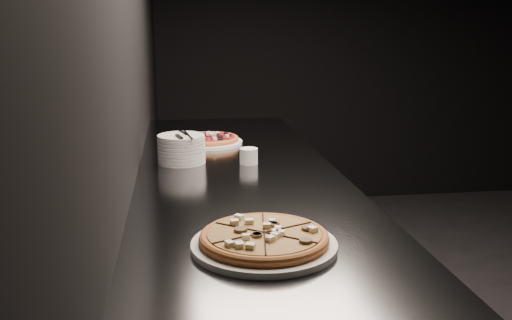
{
  "coord_description": "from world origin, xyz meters",
  "views": [
    {
      "loc": [
        -2.35,
        -2.0,
        1.46
      ],
      "look_at": [
        -2.08,
        -0.08,
        0.99
      ],
      "focal_mm": 40.0,
      "sensor_mm": 36.0,
      "label": 1
    }
  ],
  "objects": [
    {
      "name": "plate_stack",
      "position": [
        -2.34,
        0.2,
        0.98
      ],
      "size": [
        0.18,
        0.18,
        0.11
      ],
      "color": "white",
      "rests_on": "counter"
    },
    {
      "name": "pizza_mushroom",
      "position": [
        -2.15,
        -0.72,
        0.94
      ],
      "size": [
        0.42,
        0.42,
        0.04
      ],
      "rotation": [
        0.0,
        0.0,
        0.4
      ],
      "color": "white",
      "rests_on": "counter"
    },
    {
      "name": "ramekin",
      "position": [
        -2.08,
        0.14,
        0.95
      ],
      "size": [
        0.07,
        0.07,
        0.06
      ],
      "color": "silver",
      "rests_on": "counter"
    },
    {
      "name": "wall_left",
      "position": [
        -2.5,
        0.0,
        1.4
      ],
      "size": [
        0.02,
        5.0,
        2.8
      ],
      "primitive_type": "cube",
      "color": "black",
      "rests_on": "floor"
    },
    {
      "name": "pizza_tomato",
      "position": [
        -2.21,
        0.53,
        0.94
      ],
      "size": [
        0.33,
        0.33,
        0.03
      ],
      "rotation": [
        0.0,
        0.0,
        0.29
      ],
      "color": "white",
      "rests_on": "counter"
    },
    {
      "name": "counter",
      "position": [
        -2.13,
        0.0,
        0.46
      ],
      "size": [
        0.74,
        2.44,
        0.92
      ],
      "color": "#595B60",
      "rests_on": "floor"
    },
    {
      "name": "wall_back",
      "position": [
        0.0,
        2.5,
        1.4
      ],
      "size": [
        5.0,
        0.02,
        2.8
      ],
      "primitive_type": "cube",
      "color": "black",
      "rests_on": "floor"
    },
    {
      "name": "cutlery",
      "position": [
        -2.33,
        0.18,
        1.03
      ],
      "size": [
        0.06,
        0.2,
        0.01
      ],
      "rotation": [
        0.0,
        0.0,
        0.26
      ],
      "color": "silver",
      "rests_on": "plate_stack"
    }
  ]
}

